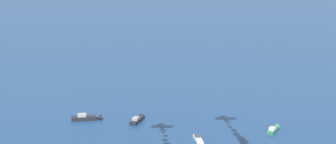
{
  "coord_description": "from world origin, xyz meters",
  "views": [
    {
      "loc": [
        -102.36,
        -57.66,
        52.87
      ],
      "look_at": [
        1.01,
        0.75,
        27.74
      ],
      "focal_mm": 57.11,
      "sensor_mm": 36.0,
      "label": 1
    }
  ],
  "objects_px": {
    "motorboat_outer_ring_d": "(88,118)",
    "motorboat_offshore": "(138,120)",
    "motorboat_far_port": "(274,129)",
    "motorboat_inshore": "(198,139)"
  },
  "relations": [
    {
      "from": "motorboat_far_port",
      "to": "motorboat_offshore",
      "type": "height_order",
      "value": "motorboat_offshore"
    },
    {
      "from": "motorboat_inshore",
      "to": "motorboat_outer_ring_d",
      "type": "distance_m",
      "value": 41.74
    },
    {
      "from": "motorboat_inshore",
      "to": "motorboat_offshore",
      "type": "distance_m",
      "value": 27.4
    },
    {
      "from": "motorboat_far_port",
      "to": "motorboat_inshore",
      "type": "distance_m",
      "value": 25.86
    },
    {
      "from": "motorboat_inshore",
      "to": "motorboat_outer_ring_d",
      "type": "bearing_deg",
      "value": 88.73
    },
    {
      "from": "motorboat_far_port",
      "to": "motorboat_inshore",
      "type": "height_order",
      "value": "motorboat_far_port"
    },
    {
      "from": "motorboat_offshore",
      "to": "motorboat_inshore",
      "type": "bearing_deg",
      "value": -106.28
    },
    {
      "from": "motorboat_inshore",
      "to": "motorboat_offshore",
      "type": "relative_size",
      "value": 0.72
    },
    {
      "from": "motorboat_inshore",
      "to": "motorboat_far_port",
      "type": "bearing_deg",
      "value": -39.44
    },
    {
      "from": "motorboat_outer_ring_d",
      "to": "motorboat_offshore",
      "type": "bearing_deg",
      "value": -66.36
    }
  ]
}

